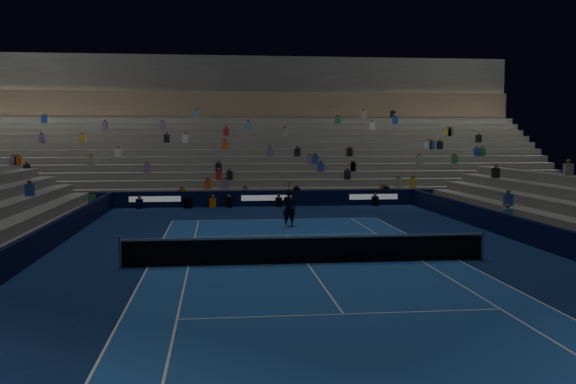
{
  "coord_description": "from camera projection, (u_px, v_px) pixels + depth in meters",
  "views": [
    {
      "loc": [
        -3.11,
        -21.57,
        4.43
      ],
      "look_at": [
        0.0,
        6.0,
        2.0
      ],
      "focal_mm": 39.34,
      "sensor_mm": 36.0,
      "label": 1
    }
  ],
  "objects": [
    {
      "name": "tennis_net",
      "position": [
        307.0,
        249.0,
        22.05
      ],
      "size": [
        12.9,
        0.1,
        1.1
      ],
      "color": "#B2B2B7",
      "rests_on": "ground"
    },
    {
      "name": "broadcast_camera",
      "position": [
        188.0,
        203.0,
        39.33
      ],
      "size": [
        0.51,
        0.97,
        0.67
      ],
      "color": "black",
      "rests_on": "ground"
    },
    {
      "name": "ground",
      "position": [
        307.0,
        264.0,
        22.09
      ],
      "size": [
        90.0,
        90.0,
        0.0
      ],
      "primitive_type": "plane",
      "color": "#0D214F",
      "rests_on": "ground"
    },
    {
      "name": "sponsor_barrier_far",
      "position": [
        266.0,
        198.0,
        40.36
      ],
      "size": [
        44.0,
        0.25,
        1.0
      ],
      "primitive_type": "cube",
      "color": "black",
      "rests_on": "ground"
    },
    {
      "name": "sponsor_barrier_east",
      "position": [
        569.0,
        244.0,
        23.13
      ],
      "size": [
        0.25,
        37.0,
        1.0
      ],
      "primitive_type": "cube",
      "color": "black",
      "rests_on": "ground"
    },
    {
      "name": "grandstand_main",
      "position": [
        257.0,
        150.0,
        49.41
      ],
      "size": [
        44.0,
        15.2,
        11.2
      ],
      "color": "slate",
      "rests_on": "ground"
    },
    {
      "name": "sponsor_barrier_west",
      "position": [
        19.0,
        255.0,
        20.96
      ],
      "size": [
        0.25,
        37.0,
        1.0
      ],
      "primitive_type": "cube",
      "color": "black",
      "rests_on": "ground"
    },
    {
      "name": "tennis_player",
      "position": [
        289.0,
        208.0,
        31.08
      ],
      "size": [
        0.8,
        0.69,
        1.87
      ],
      "primitive_type": "imported",
      "rotation": [
        0.0,
        0.0,
        2.72
      ],
      "color": "black",
      "rests_on": "ground"
    },
    {
      "name": "court_surface",
      "position": [
        307.0,
        263.0,
        22.09
      ],
      "size": [
        10.97,
        23.77,
        0.01
      ],
      "primitive_type": "cube",
      "color": "#1C4F9C",
      "rests_on": "ground"
    }
  ]
}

